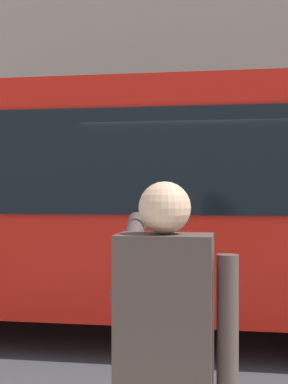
{
  "coord_description": "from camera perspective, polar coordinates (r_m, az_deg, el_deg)",
  "views": [
    {
      "loc": [
        -0.33,
        6.77,
        1.82
      ],
      "look_at": [
        0.85,
        -0.4,
        1.77
      ],
      "focal_mm": 51.96,
      "sensor_mm": 36.0,
      "label": 1
    }
  ],
  "objects": [
    {
      "name": "ground_plane",
      "position": [
        7.02,
        6.55,
        -14.65
      ],
      "size": [
        60.0,
        60.0,
        0.0
      ],
      "primitive_type": "plane",
      "color": "#38383A"
    },
    {
      "name": "building_facade_far",
      "position": [
        14.2,
        8.05,
        17.45
      ],
      "size": [
        28.0,
        1.55,
        12.0
      ],
      "color": "#A89E8E",
      "rests_on": "ground_plane"
    },
    {
      "name": "red_bus",
      "position": [
        7.04,
        -4.16,
        -0.74
      ],
      "size": [
        9.05,
        2.54,
        3.08
      ],
      "color": "red",
      "rests_on": "ground_plane"
    },
    {
      "name": "pedestrian_photographer",
      "position": [
        2.42,
        2.25,
        -15.97
      ],
      "size": [
        0.53,
        0.52,
        1.7
      ],
      "color": "#1E2347",
      "rests_on": "sidewalk_curb"
    }
  ]
}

